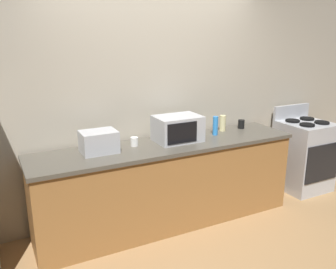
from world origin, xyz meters
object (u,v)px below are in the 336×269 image
Objects in this scene: toaster_oven at (99,142)px; mug_black at (241,124)px; microwave at (178,129)px; stove_range at (303,155)px; bottle_spray_cleaner at (215,126)px; bottle_hand_soap at (223,123)px; mug_white at (134,142)px.

mug_black is (1.78, 0.10, -0.05)m from toaster_oven.
stove_range is at bearing -1.48° from microwave.
stove_range reaches higher than mug_black.
stove_range is at bearing -1.27° from toaster_oven.
toaster_oven is at bearing 179.96° from bottle_spray_cleaner.
bottle_hand_soap reaches higher than mug_black.
microwave reaches higher than stove_range.
microwave is 2.26× the size of bottle_spray_cleaner.
stove_range is 2.77m from toaster_oven.
toaster_oven is 1.60× the size of bottle_spray_cleaner.
mug_white is (0.38, 0.03, -0.06)m from toaster_oven.
toaster_oven is 3.74× the size of mug_white.
toaster_oven is 1.52m from bottle_hand_soap.
bottle_spray_cleaner reaches higher than mug_white.
mug_white is at bearing 174.74° from microwave.
stove_range is 2.39m from mug_white.
stove_range is 1.95m from microwave.
toaster_oven is at bearing 178.73° from stove_range.
mug_black is at bearing 3.09° from toaster_oven.
mug_black reaches higher than mug_white.
bottle_spray_cleaner reaches higher than mug_black.
stove_range is 5.10× the size of bottle_spray_cleaner.
toaster_oven is 1.34m from bottle_spray_cleaner.
bottle_hand_soap is 0.21m from bottle_spray_cleaner.
bottle_spray_cleaner is at bearing 177.53° from stove_range.
microwave is at bearing -0.82° from toaster_oven.
toaster_oven is 3.28× the size of mug_black.
toaster_oven is at bearing -175.97° from bottle_hand_soap.
mug_black is (-0.93, 0.16, 0.49)m from stove_range.
microwave is at bearing -5.26° from mug_white.
mug_black is at bearing 2.63° from mug_white.
mug_white is (-0.96, 0.03, -0.06)m from bottle_spray_cleaner.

